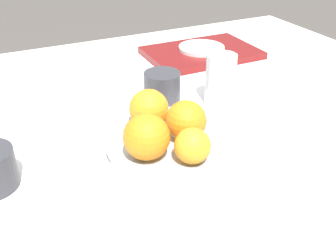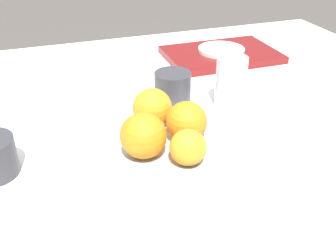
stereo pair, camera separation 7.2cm
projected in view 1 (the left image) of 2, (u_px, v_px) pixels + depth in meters
table at (163, 203)px, 1.16m from camera, size 1.36×0.88×0.74m
fruit_platter at (168, 143)px, 0.74m from camera, size 0.23×0.23×0.03m
orange_0 at (186, 121)px, 0.72m from camera, size 0.08×0.08×0.08m
orange_1 at (147, 137)px, 0.67m from camera, size 0.08×0.08×0.08m
orange_2 at (149, 109)px, 0.76m from camera, size 0.08×0.08×0.08m
orange_3 at (192, 146)px, 0.66m from camera, size 0.06×0.06×0.06m
water_glass at (220, 80)px, 0.88m from camera, size 0.07×0.07×0.12m
serving_tray at (201, 53)px, 1.17m from camera, size 0.32×0.21×0.02m
side_plate at (202, 48)px, 1.16m from camera, size 0.14×0.14×0.01m
cup_0 at (162, 86)px, 0.91m from camera, size 0.08×0.08×0.07m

